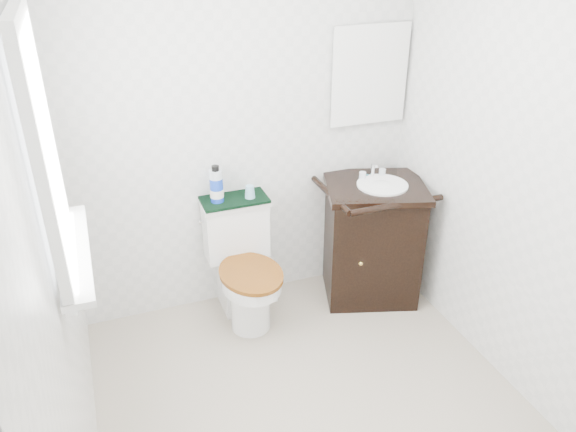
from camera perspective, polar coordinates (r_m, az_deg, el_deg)
floor at (r=3.14m, az=3.10°, el=-19.44°), size 2.40×2.40×0.00m
wall_back at (r=3.45m, az=-4.40°, el=9.01°), size 2.40×0.00×2.40m
wall_front at (r=1.60m, az=22.47°, el=-18.41°), size 2.40×0.00×2.40m
wall_left at (r=2.24m, az=-22.91°, el=-4.17°), size 0.00×2.40×2.40m
wall_right at (r=3.00m, az=23.47°, el=3.76°), size 0.00×2.40×2.40m
window at (r=2.32m, az=-23.76°, el=6.44°), size 0.02×0.70×0.90m
mirror at (r=3.66m, az=8.28°, el=13.98°), size 0.50×0.02×0.60m
toilet at (r=3.59m, az=-4.64°, el=-5.44°), size 0.42×0.64×0.77m
vanity at (r=3.79m, az=8.52°, el=-2.19°), size 0.76×0.70×0.92m
trash_bin at (r=3.82m, az=-2.66°, el=-6.66°), size 0.20×0.16×0.28m
towel at (r=3.48m, az=-5.48°, el=1.67°), size 0.41×0.22×0.02m
mouthwash_bottle at (r=3.41m, az=-7.29°, el=3.11°), size 0.08×0.08×0.23m
cup at (r=3.46m, az=-3.90°, el=2.48°), size 0.06×0.06×0.08m
soap_bar at (r=3.71m, az=7.89°, el=4.10°), size 0.06×0.04×0.02m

